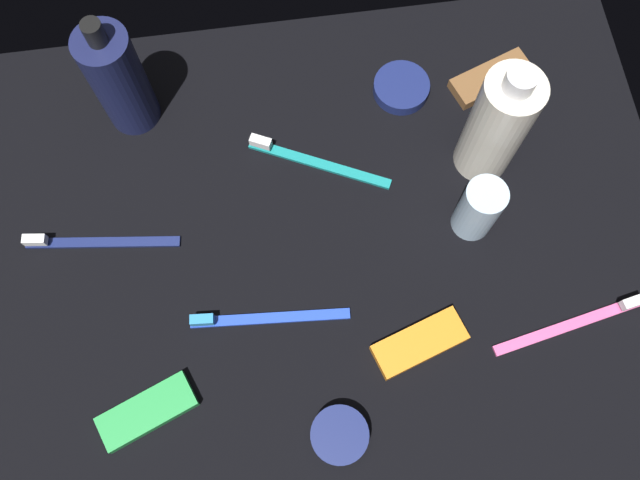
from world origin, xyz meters
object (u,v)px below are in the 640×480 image
toothbrush_pink (578,322)px  snack_bar_brown (491,78)px  toothbrush_teal (311,160)px  snack_bar_orange (419,343)px  lotion_bottle (118,79)px  toothbrush_navy (93,242)px  snack_bar_green (147,412)px  deodorant_stick (479,209)px  cream_tin_left (401,88)px  bodywash_bottle (497,125)px  cream_tin_right (339,435)px  toothbrush_blue (260,318)px

toothbrush_pink → snack_bar_brown: toothbrush_pink is taller
toothbrush_teal → toothbrush_pink: bearing=-41.5°
snack_bar_orange → snack_bar_brown: 35.33cm
lotion_bottle → snack_bar_brown: lotion_bottle is taller
toothbrush_navy → snack_bar_green: size_ratio=1.73×
deodorant_stick → snack_bar_green: 42.61cm
lotion_bottle → cream_tin_left: (33.51, -1.47, -6.93)cm
toothbrush_teal → snack_bar_orange: size_ratio=1.61×
snack_bar_brown → cream_tin_left: size_ratio=1.48×
bodywash_bottle → cream_tin_right: size_ratio=2.99×
bodywash_bottle → toothbrush_navy: bodywash_bottle is taller
deodorant_stick → cream_tin_right: bearing=-130.9°
toothbrush_pink → snack_bar_brown: bearing=95.1°
lotion_bottle → snack_bar_brown: 45.64cm
bodywash_bottle → cream_tin_left: size_ratio=2.63×
lotion_bottle → toothbrush_teal: (20.87, -9.71, -7.14)cm
deodorant_stick → toothbrush_blue: deodorant_stick is taller
bodywash_bottle → toothbrush_blue: size_ratio=1.03×
lotion_bottle → deodorant_stick: lotion_bottle is taller
toothbrush_navy → cream_tin_left: bearing=21.1°
lotion_bottle → toothbrush_blue: lotion_bottle is taller
lotion_bottle → toothbrush_pink: (47.94, -33.65, -7.14)cm
toothbrush_navy → snack_bar_orange: (35.57, -16.93, 0.14)cm
lotion_bottle → toothbrush_navy: (-5.73, -16.62, -7.14)cm
lotion_bottle → cream_tin_left: size_ratio=2.54×
toothbrush_teal → snack_bar_green: toothbrush_teal is taller
toothbrush_blue → cream_tin_right: size_ratio=2.92×
deodorant_stick → toothbrush_pink: size_ratio=0.50×
lotion_bottle → toothbrush_navy: lotion_bottle is taller
lotion_bottle → bodywash_bottle: size_ratio=0.97×
toothbrush_pink → snack_bar_brown: size_ratio=1.72×
lotion_bottle → cream_tin_left: 34.25cm
lotion_bottle → toothbrush_blue: size_ratio=0.99×
snack_bar_orange → snack_bar_brown: (15.22, 31.88, 0.00)cm
deodorant_stick → cream_tin_right: 29.20cm
deodorant_stick → toothbrush_pink: (9.35, -13.51, -3.84)cm
lotion_bottle → snack_bar_orange: (29.85, -33.55, -6.99)cm
deodorant_stick → snack_bar_green: deodorant_stick is taller
bodywash_bottle → cream_tin_right: 37.88cm
lotion_bottle → snack_bar_brown: (45.07, -1.67, -6.99)cm
toothbrush_navy → cream_tin_right: 35.92cm
toothbrush_pink → toothbrush_blue: size_ratio=0.99×
bodywash_bottle → deodorant_stick: bodywash_bottle is taller
lotion_bottle → snack_bar_orange: size_ratio=1.72×
toothbrush_navy → cream_tin_left: toothbrush_navy is taller
toothbrush_teal → snack_bar_green: (-21.32, -27.11, 0.14)cm
bodywash_bottle → deodorant_stick: 9.47cm
toothbrush_teal → snack_bar_brown: size_ratio=1.61×
lotion_bottle → deodorant_stick: (38.60, -20.14, -3.30)cm
bodywash_bottle → deodorant_stick: bearing=-110.1°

